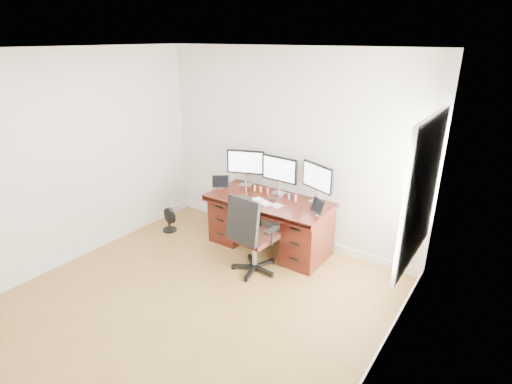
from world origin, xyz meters
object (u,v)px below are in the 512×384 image
Objects in this scene: keyboard at (262,202)px; desk at (270,221)px; floor_fan at (169,220)px; office_chair at (252,248)px; monitor_center at (280,170)px.

desk is at bearing 103.79° from keyboard.
desk is 4.58× the size of floor_fan.
office_chair is 3.45× the size of keyboard.
monitor_center is (-0.17, 0.89, 0.74)m from office_chair.
desk is at bearing 108.87° from office_chair.
monitor_center is 1.81× the size of keyboard.
monitor_center reaches higher than office_chair.
office_chair is at bearing -75.85° from desk.
desk reaches higher than floor_fan.
desk is at bearing 28.86° from floor_fan.
office_chair is 2.83× the size of floor_fan.
floor_fan is at bearing -154.39° from monitor_center.
keyboard reaches higher than floor_fan.
office_chair is 1.17m from monitor_center.
floor_fan is (-1.71, 0.21, -0.17)m from office_chair.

